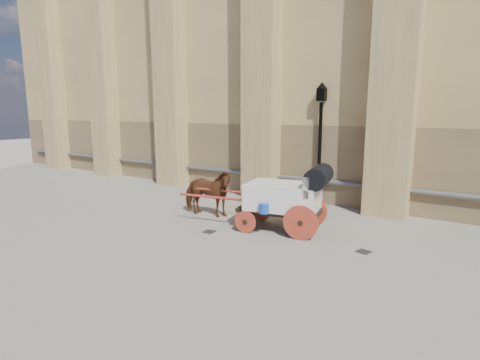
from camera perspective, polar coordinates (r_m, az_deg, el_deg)
The scene contains 6 objects.
ground at distance 12.23m, azimuth -1.57°, elevation -6.34°, with size 90.00×90.00×0.00m, color gray.
horse at distance 12.73m, azimuth -5.07°, elevation -1.94°, with size 0.87×1.92×1.62m, color brown.
carriage at distance 11.14m, azimuth 7.32°, elevation -2.33°, with size 4.73×2.10×2.01m.
street_lamp at distance 14.40m, azimuth 12.08°, elevation 5.89°, with size 0.43×0.43×4.59m.
drain_grate_near at distance 11.23m, azimuth -4.70°, elevation -7.86°, with size 0.32×0.32×0.01m, color black.
drain_grate_far at distance 10.18m, azimuth 18.32°, elevation -10.33°, with size 0.32×0.32×0.01m, color black.
Camera 1 is at (6.84, -9.52, 3.50)m, focal length 28.00 mm.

